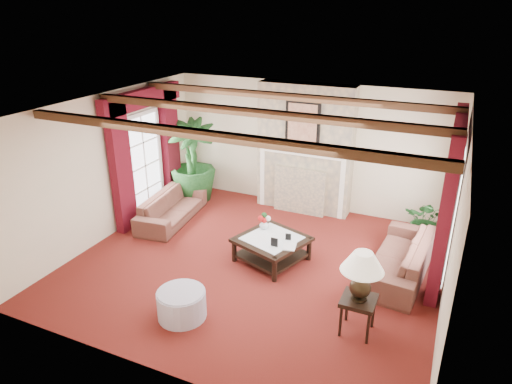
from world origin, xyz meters
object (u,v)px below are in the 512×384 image
at_px(sofa_left, 171,203).
at_px(sofa_right, 401,251).
at_px(coffee_table, 272,249).
at_px(side_table, 357,315).
at_px(potted_palm, 193,178).
at_px(ottoman, 182,304).

height_order(sofa_left, sofa_right, sofa_right).
height_order(coffee_table, side_table, side_table).
relative_size(sofa_left, sofa_right, 0.90).
bearing_deg(potted_palm, side_table, -34.29).
distance_m(potted_palm, ottoman, 4.24).
height_order(coffee_table, ottoman, coffee_table).
bearing_deg(sofa_left, ottoman, -150.32).
distance_m(side_table, ottoman, 2.45).
distance_m(sofa_left, sofa_right, 4.57).
bearing_deg(coffee_table, sofa_right, 31.96).
xyz_separation_m(sofa_left, coffee_table, (2.49, -0.64, -0.16)).
height_order(sofa_right, ottoman, sofa_right).
bearing_deg(sofa_left, coffee_table, -110.96).
relative_size(sofa_right, side_table, 4.06).
bearing_deg(potted_palm, coffee_table, -33.44).
bearing_deg(sofa_left, sofa_right, -98.49).
xyz_separation_m(coffee_table, side_table, (1.77, -1.26, 0.05)).
bearing_deg(coffee_table, ottoman, -87.70).
bearing_deg(sofa_right, sofa_left, -86.99).
bearing_deg(coffee_table, sofa_left, -175.50).
relative_size(coffee_table, ottoman, 1.51).
height_order(potted_palm, ottoman, potted_palm).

